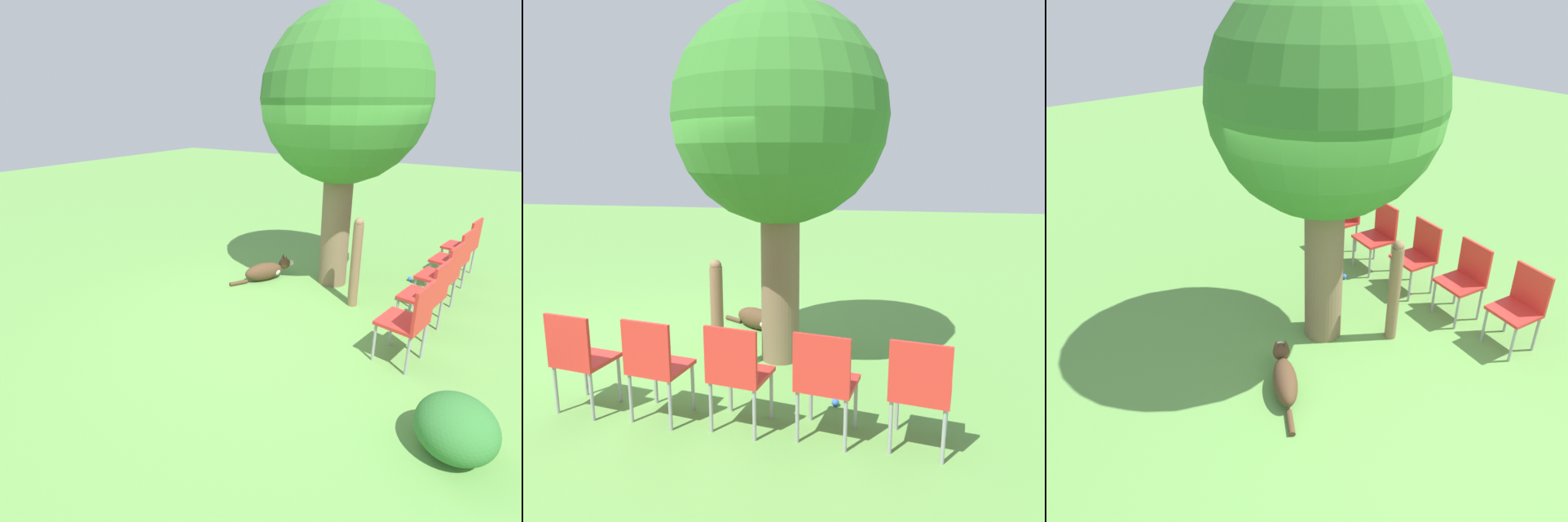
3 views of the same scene
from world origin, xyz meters
The scene contains 10 objects.
ground_plane centered at (0.00, 0.00, 0.00)m, with size 30.00×30.00×0.00m, color #609947.
oak_tree centered at (0.10, 1.26, 2.53)m, with size 2.17×2.17×3.66m.
dog centered at (-0.77, 0.82, 0.14)m, with size 0.62×0.93×0.35m.
fence_post centered at (0.63, 0.72, 0.61)m, with size 0.13×0.13×1.20m.
red_chair_0 centered at (1.57, -0.22, 0.53)m, with size 0.49×0.51×0.91m.
red_chair_1 centered at (1.60, 0.49, 0.53)m, with size 0.49×0.51×0.91m.
red_chair_2 centered at (1.62, 1.19, 0.53)m, with size 0.49×0.51×0.91m.
red_chair_3 centered at (1.65, 1.90, 0.53)m, with size 0.49×0.51×0.91m.
red_chair_4 centered at (1.68, 2.60, 0.53)m, with size 0.49×0.51×0.91m.
tennis_ball centered at (1.08, 1.94, 0.03)m, with size 0.07×0.07×0.07m.
Camera 2 is at (5.27, 2.23, 2.21)m, focal length 35.00 mm.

